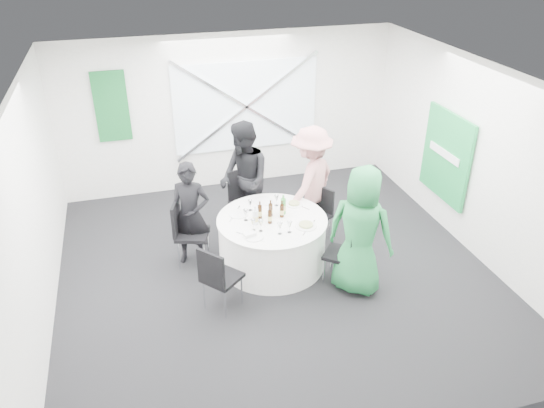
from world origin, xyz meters
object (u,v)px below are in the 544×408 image
object	(u,v)px
chair_back_left	(186,228)
chair_front_right	(347,250)
green_water_bottle	(283,206)
chair_front_left	(218,275)
chair_back_right	(320,210)
person_woman_green	(360,231)
person_man_back_left	(190,214)
clear_water_bottle	(255,217)
banquet_table	(272,242)
person_man_back	(244,179)
chair_back	(244,197)
person_woman_pink	(311,181)

from	to	relation	value
chair_back_left	chair_front_right	xyz separation A→B (m)	(2.03, -1.10, -0.05)
chair_back_left	green_water_bottle	distance (m)	1.43
chair_back_left	chair_front_left	size ratio (longest dim) A/B	1.05
chair_back_right	person_woman_green	world-z (taller)	person_woman_green
person_woman_green	green_water_bottle	bearing A→B (deg)	-9.77
person_man_back_left	clear_water_bottle	world-z (taller)	person_man_back_left
green_water_bottle	chair_front_left	bearing A→B (deg)	-141.34
chair_front_left	person_man_back_left	world-z (taller)	person_man_back_left
person_man_back_left	banquet_table	bearing A→B (deg)	-0.00
chair_back_right	chair_front_right	distance (m)	1.23
chair_front_left	green_water_bottle	xyz separation A→B (m)	(1.13, 0.91, 0.32)
person_woman_green	clear_water_bottle	world-z (taller)	person_woman_green
person_man_back	person_woman_green	xyz separation A→B (m)	(1.11, -1.88, -0.01)
chair_back	person_man_back_left	size ratio (longest dim) A/B	0.65
chair_back_left	person_woman_pink	size ratio (longest dim) A/B	0.56
chair_back_left	chair_back_right	xyz separation A→B (m)	(2.10, 0.13, -0.11)
person_man_back	green_water_bottle	xyz separation A→B (m)	(0.35, -0.92, -0.04)
chair_back	chair_back_left	xyz separation A→B (m)	(-1.02, -0.65, -0.02)
person_man_back	green_water_bottle	size ratio (longest dim) A/B	6.16
chair_front_left	clear_water_bottle	bearing A→B (deg)	-83.39
chair_back_right	chair_front_right	bearing A→B (deg)	-32.72
person_man_back	green_water_bottle	world-z (taller)	person_man_back
clear_water_bottle	person_woman_green	bearing A→B (deg)	-33.07
green_water_bottle	banquet_table	bearing A→B (deg)	-152.05
chair_back	person_woman_green	size ratio (longest dim) A/B	0.57
chair_back	person_woman_green	xyz separation A→B (m)	(1.11, -1.89, 0.30)
person_man_back_left	green_water_bottle	size ratio (longest dim) A/B	5.26
green_water_bottle	clear_water_bottle	bearing A→B (deg)	-159.34
person_man_back	chair_front_right	bearing A→B (deg)	21.44
chair_back	person_man_back	distance (m)	0.31
chair_back_left	person_man_back_left	xyz separation A→B (m)	(0.09, 0.02, 0.20)
banquet_table	chair_back_left	size ratio (longest dim) A/B	1.57
banquet_table	person_man_back_left	distance (m)	1.23
chair_front_left	person_woman_green	size ratio (longest dim) A/B	0.52
green_water_bottle	person_woman_green	bearing A→B (deg)	-51.61
person_man_back	person_woman_pink	world-z (taller)	person_man_back
chair_back	chair_front_left	distance (m)	2.00
chair_back_right	clear_water_bottle	size ratio (longest dim) A/B	3.01
banquet_table	chair_front_right	xyz separation A→B (m)	(0.85, -0.71, 0.16)
chair_front_left	clear_water_bottle	world-z (taller)	clear_water_bottle
person_woman_green	banquet_table	bearing A→B (deg)	-0.00
person_man_back	chair_back	bearing A→B (deg)	-177.12
person_man_back_left	person_man_back	world-z (taller)	person_man_back
chair_front_right	green_water_bottle	xyz separation A→B (m)	(-0.66, 0.81, 0.34)
banquet_table	person_woman_green	xyz separation A→B (m)	(0.95, -0.85, 0.52)
banquet_table	chair_front_left	size ratio (longest dim) A/B	1.65
person_woman_pink	chair_front_left	bearing A→B (deg)	-0.59
chair_back	person_woman_pink	size ratio (longest dim) A/B	0.58
banquet_table	clear_water_bottle	bearing A→B (deg)	-165.43
person_woman_pink	green_water_bottle	world-z (taller)	person_woman_pink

